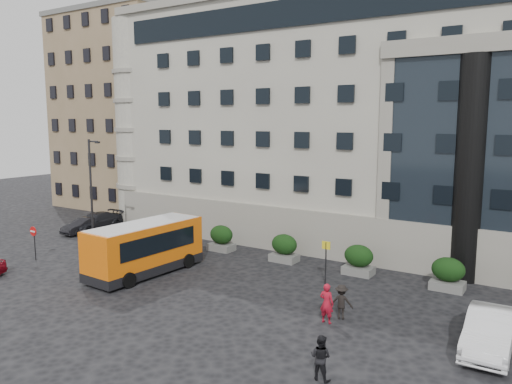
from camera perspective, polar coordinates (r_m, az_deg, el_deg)
ground at (r=28.14m, az=-6.96°, el=-11.23°), size 120.00×120.00×0.00m
civic_building at (r=43.76m, az=18.25°, el=7.38°), size 44.00×24.00×18.00m
entrance_column at (r=31.19m, az=23.28°, el=2.32°), size 1.80×1.80×13.00m
apartment_near at (r=57.55m, az=-12.93°, el=8.69°), size 14.00×14.00×20.00m
apartment_far at (r=73.12m, az=-4.39°, el=9.53°), size 13.00×13.00×22.00m
hedge_a at (r=36.14m, az=-3.98°, el=-5.25°), size 1.80×1.26×1.84m
hedge_b at (r=33.38m, az=3.25°, el=-6.38°), size 1.80×1.26×1.84m
hedge_c at (r=31.25m, az=11.65°, el=-7.57°), size 1.80×1.26×1.84m
hedge_d at (r=29.88m, az=21.09°, el=-8.70°), size 1.80×1.26×1.84m
street_lamp at (r=37.55m, az=-18.27°, el=0.20°), size 1.16×0.18×8.00m
bus_stop_sign at (r=28.87m, az=7.99°, el=-7.15°), size 0.50×0.08×2.52m
no_entry_sign at (r=36.53m, az=-24.06°, el=-4.65°), size 0.64×0.16×2.32m
minibus at (r=31.33m, az=-12.58°, el=-6.03°), size 3.17×7.68×3.15m
red_truck at (r=47.72m, az=-11.18°, el=-1.41°), size 3.36×5.69×2.88m
parked_car_b at (r=43.99m, az=-19.08°, el=-3.65°), size 1.35×3.83×1.26m
parked_car_c at (r=44.70m, az=-17.88°, el=-3.27°), size 2.26×5.15×1.47m
parked_car_d at (r=47.45m, az=-12.46°, el=-2.51°), size 2.59×4.86×1.30m
white_taxi at (r=23.17m, az=25.15°, el=-14.17°), size 1.91×5.08×1.66m
pedestrian_a at (r=23.87m, az=8.08°, el=-12.47°), size 0.70×0.47×1.89m
pedestrian_b at (r=19.14m, az=7.39°, el=-18.24°), size 0.83×0.65×1.69m
pedestrian_c at (r=24.46m, az=9.74°, el=-12.27°), size 1.22×0.92×1.67m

